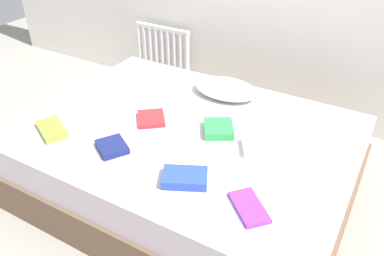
# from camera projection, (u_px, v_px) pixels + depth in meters

# --- Properties ---
(ground_plane) EXTENTS (8.00, 8.00, 0.00)m
(ground_plane) POSITION_uv_depth(u_px,v_px,m) (188.00, 190.00, 2.67)
(ground_plane) COLOR #9E998E
(bed) EXTENTS (2.00, 1.50, 0.50)m
(bed) POSITION_uv_depth(u_px,v_px,m) (188.00, 162.00, 2.54)
(bed) COLOR brown
(bed) RESTS_ON ground
(radiator) EXTENTS (0.58, 0.04, 0.51)m
(radiator) POSITION_uv_depth(u_px,v_px,m) (163.00, 52.00, 3.75)
(radiator) COLOR white
(radiator) RESTS_ON ground
(pillow) EXTENTS (0.46, 0.30, 0.10)m
(pillow) POSITION_uv_depth(u_px,v_px,m) (226.00, 89.00, 2.74)
(pillow) COLOR white
(pillow) RESTS_ON bed
(textbook_blue) EXTENTS (0.27, 0.23, 0.05)m
(textbook_blue) POSITION_uv_depth(u_px,v_px,m) (185.00, 178.00, 1.98)
(textbook_blue) COLOR #2847B7
(textbook_blue) RESTS_ON bed
(textbook_lime) EXTENTS (0.27, 0.23, 0.04)m
(textbook_lime) POSITION_uv_depth(u_px,v_px,m) (52.00, 129.00, 2.36)
(textbook_lime) COLOR #8CC638
(textbook_lime) RESTS_ON bed
(textbook_white) EXTENTS (0.27, 0.25, 0.04)m
(textbook_white) POSITION_uv_depth(u_px,v_px,m) (262.00, 147.00, 2.21)
(textbook_white) COLOR white
(textbook_white) RESTS_ON bed
(textbook_purple) EXTENTS (0.25, 0.25, 0.02)m
(textbook_purple) POSITION_uv_depth(u_px,v_px,m) (249.00, 207.00, 1.83)
(textbook_purple) COLOR purple
(textbook_purple) RESTS_ON bed
(textbook_navy) EXTENTS (0.23, 0.22, 0.04)m
(textbook_navy) POSITION_uv_depth(u_px,v_px,m) (112.00, 147.00, 2.21)
(textbook_navy) COLOR navy
(textbook_navy) RESTS_ON bed
(textbook_red) EXTENTS (0.25, 0.25, 0.03)m
(textbook_red) POSITION_uv_depth(u_px,v_px,m) (151.00, 119.00, 2.47)
(textbook_red) COLOR red
(textbook_red) RESTS_ON bed
(textbook_green) EXTENTS (0.24, 0.25, 0.05)m
(textbook_green) POSITION_uv_depth(u_px,v_px,m) (219.00, 129.00, 2.36)
(textbook_green) COLOR green
(textbook_green) RESTS_ON bed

